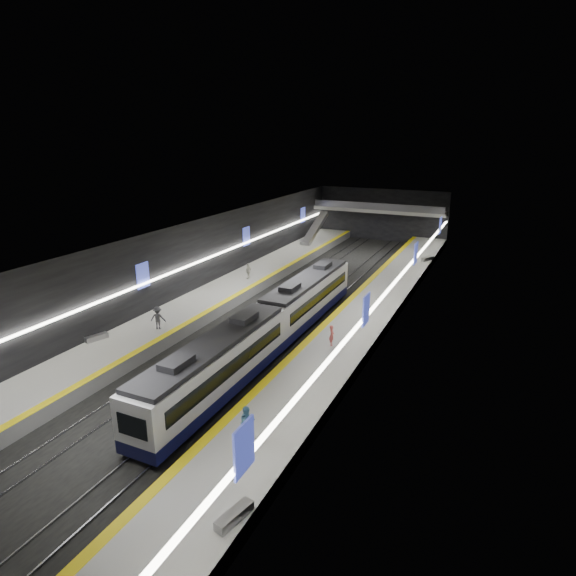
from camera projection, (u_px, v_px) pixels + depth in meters
The scene contains 26 objects.
ground at pixel (286, 312), 45.78m from camera, with size 70.00×70.00×0.00m, color black.
ceiling at pixel (286, 229), 43.30m from camera, with size 20.00×70.00×0.04m, color beige.
wall_left at pixel (197, 260), 48.55m from camera, with size 0.04×70.00×8.00m, color black.
wall_right at pixel (393, 285), 40.53m from camera, with size 0.04×70.00×8.00m, color black.
wall_back at pixel (382, 215), 74.71m from camera, with size 20.00×0.04×8.00m, color black.
platform_left at pixel (219, 296), 48.63m from camera, with size 5.00×70.00×1.00m, color slate.
tile_surface_left at pixel (219, 291), 48.47m from camera, with size 5.00×70.00×0.02m, color #ADADA8.
tactile_strip_left at pixel (238, 294), 47.59m from camera, with size 0.60×70.00×0.02m, color yellow.
platform_right at pixel (363, 319), 42.61m from camera, with size 5.00×70.00×1.00m, color slate.
tile_surface_right at pixel (363, 314), 42.46m from camera, with size 5.00×70.00×0.02m, color #ADADA8.
tactile_strip_right at pixel (339, 310), 43.34m from camera, with size 0.60×70.00×0.02m, color yellow.
rails at pixel (286, 311), 45.76m from camera, with size 6.52×70.00×0.12m.
train at pixel (269, 325), 36.89m from camera, with size 2.69×30.04×3.60m.
ad_posters at pixel (291, 263), 45.25m from camera, with size 19.94×53.50×2.20m.
cove_light_left at pixel (198, 262), 48.53m from camera, with size 0.25×68.60×0.12m, color white.
cove_light_right at pixel (391, 287), 40.67m from camera, with size 0.25×68.60×0.12m, color white.
mezzanine_bridge at pixel (379, 210), 72.60m from camera, with size 20.00×3.00×1.50m.
escalator at pixel (315, 228), 70.30m from camera, with size 1.20×8.00×0.60m, color #99999E.
bench_left_near at pixel (97, 338), 37.02m from camera, with size 0.48×1.73×0.42m, color #99999E.
bench_left_far at pixel (302, 242), 69.07m from camera, with size 0.51×1.83×0.45m, color #99999E.
bench_right_near at pixel (234, 516), 19.82m from camera, with size 0.52×1.88×0.46m, color #99999E.
bench_right_far at pixel (427, 259), 59.91m from camera, with size 0.54×1.94×0.47m, color #99999E.
passenger_right_a at pixel (332, 336), 35.94m from camera, with size 0.58×0.38×1.60m, color #D5564F.
passenger_right_b at pixel (247, 424), 24.81m from camera, with size 0.94×0.73×1.92m, color teal.
passenger_left_a at pixel (248, 271), 52.24m from camera, with size 1.02×0.42×1.74m, color beige.
passenger_left_b at pixel (158, 318), 38.89m from camera, with size 1.24×0.71×1.91m, color #46464E.
Camera 1 is at (18.23, -38.76, 16.31)m, focal length 30.00 mm.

